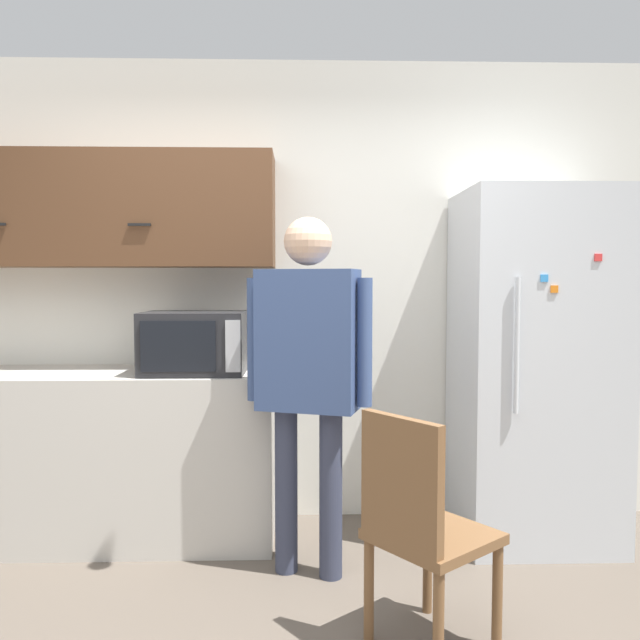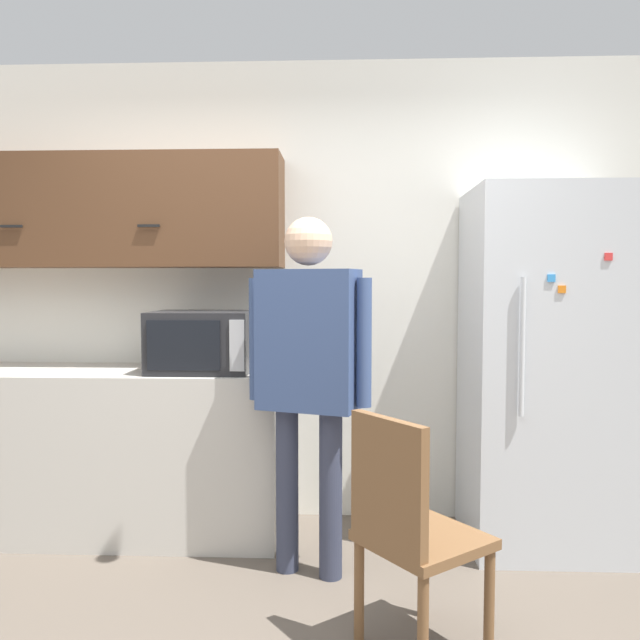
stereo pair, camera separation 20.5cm
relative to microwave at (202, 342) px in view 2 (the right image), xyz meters
name	(u,v)px [view 2 (the right image)]	position (x,y,z in m)	size (l,w,h in m)	color
back_wall	(290,292)	(0.45, 0.40, 0.26)	(6.00, 0.06, 2.70)	silver
counter	(88,451)	(-0.67, 0.06, -0.63)	(2.17, 0.61, 0.92)	#BCB7AD
upper_cabinets	(93,212)	(-0.67, 0.20, 0.72)	(2.17, 0.36, 0.63)	#51331E
microwave	(202,342)	(0.00, 0.00, 0.00)	(0.54, 0.41, 0.33)	#232326
person	(309,357)	(0.60, -0.40, -0.03)	(0.59, 0.35, 1.72)	#33384C
refrigerator	(545,369)	(1.84, 0.01, -0.14)	(0.81, 0.72, 1.90)	silver
chair	(409,525)	(1.02, -1.05, -0.58)	(0.57, 0.57, 0.92)	brown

